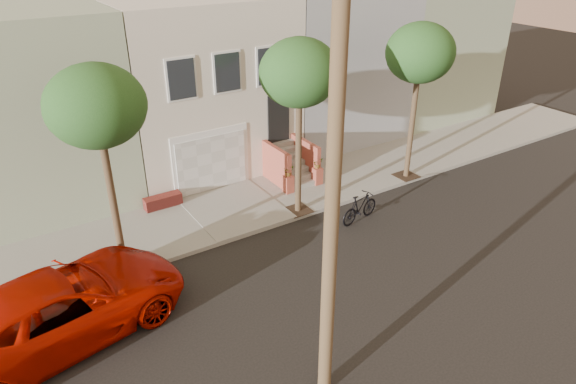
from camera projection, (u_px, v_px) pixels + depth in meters
ground at (341, 275)px, 15.80m from camera, size 90.00×90.00×0.00m
sidewalk at (255, 203)px, 19.76m from camera, size 40.00×3.70×0.15m
house_row at (187, 78)px, 22.49m from camera, size 33.10×11.70×7.00m
tree_left at (96, 108)px, 13.66m from camera, size 2.70×2.57×6.30m
tree_mid at (299, 74)px, 16.78m from camera, size 2.70×2.57×6.30m
tree_right at (420, 54)px, 19.41m from camera, size 2.70×2.57×6.30m
pickup_truck at (60, 308)px, 13.09m from camera, size 7.02×4.32×1.82m
motorcycle at (360, 207)px, 18.49m from camera, size 1.87×0.82×1.09m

